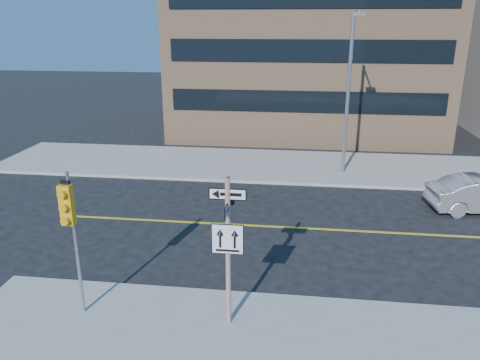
# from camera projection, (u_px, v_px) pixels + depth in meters

# --- Properties ---
(ground) EXTENTS (120.00, 120.00, 0.00)m
(ground) POSITION_uv_depth(u_px,v_px,m) (241.00, 278.00, 14.70)
(ground) COLOR black
(ground) RESTS_ON ground
(sign_pole) EXTENTS (0.92, 0.92, 4.06)m
(sign_pole) POSITION_uv_depth(u_px,v_px,m) (228.00, 244.00, 11.56)
(sign_pole) COLOR beige
(sign_pole) RESTS_ON near_sidewalk
(traffic_signal) EXTENTS (0.32, 0.45, 4.00)m
(traffic_signal) POSITION_uv_depth(u_px,v_px,m) (69.00, 216.00, 11.70)
(traffic_signal) COLOR gray
(traffic_signal) RESTS_ON near_sidewalk
(streetlight_a) EXTENTS (0.55, 2.25, 8.00)m
(streetlight_a) POSITION_uv_depth(u_px,v_px,m) (349.00, 84.00, 22.80)
(streetlight_a) COLOR gray
(streetlight_a) RESTS_ON far_sidewalk
(building_brick) EXTENTS (18.00, 18.00, 18.00)m
(building_brick) POSITION_uv_depth(u_px,v_px,m) (308.00, 2.00, 35.04)
(building_brick) COLOR tan
(building_brick) RESTS_ON ground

